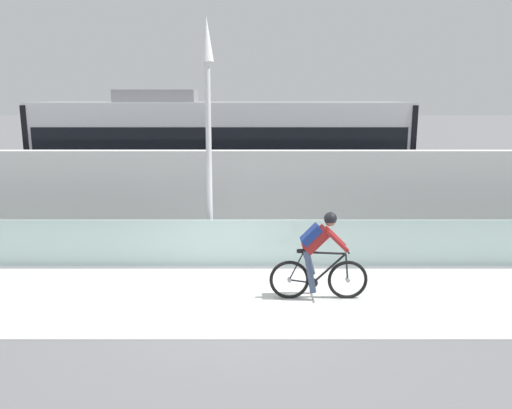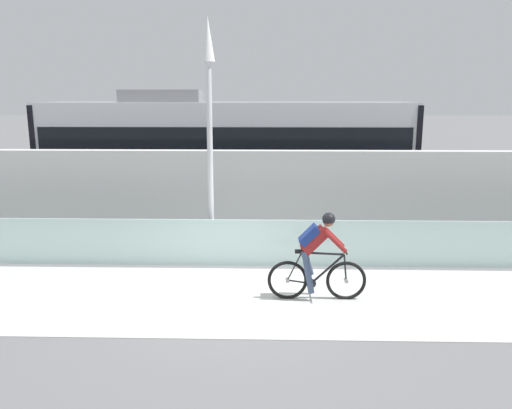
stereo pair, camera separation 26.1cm
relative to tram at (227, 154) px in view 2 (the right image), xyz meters
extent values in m
plane|color=slate|center=(0.82, -6.85, -1.89)|extent=(200.00, 200.00, 0.00)
cube|color=beige|center=(0.82, -6.85, -1.89)|extent=(32.00, 3.20, 0.01)
cube|color=silver|center=(0.82, -5.00, -1.38)|extent=(32.00, 0.05, 1.02)
cube|color=silver|center=(0.82, -3.20, -0.73)|extent=(32.00, 0.36, 2.32)
cube|color=#595654|center=(0.82, -0.72, -1.89)|extent=(32.00, 0.08, 0.01)
cube|color=#595654|center=(0.82, 0.72, -1.89)|extent=(32.00, 0.08, 0.01)
cube|color=silver|center=(0.02, 0.00, 0.01)|extent=(11.00, 2.50, 3.10)
cube|color=black|center=(0.02, 0.00, 0.36)|extent=(10.56, 2.54, 1.04)
cube|color=#4C4C51|center=(0.02, 0.00, -1.36)|extent=(10.78, 2.53, 0.28)
cube|color=slate|center=(-1.96, 0.00, 1.74)|extent=(2.40, 1.10, 0.36)
cube|color=#232326|center=(-3.50, 0.00, -1.53)|extent=(1.40, 1.88, 0.20)
cylinder|color=black|center=(-3.50, -0.72, -1.59)|extent=(0.60, 0.10, 0.60)
cylinder|color=black|center=(-3.50, 0.72, -1.59)|extent=(0.60, 0.10, 0.60)
cube|color=#232326|center=(3.54, 0.00, -1.53)|extent=(1.40, 1.88, 0.20)
cylinder|color=black|center=(3.54, -0.72, -1.59)|extent=(0.60, 0.10, 0.60)
cylinder|color=black|center=(3.54, 0.72, -1.59)|extent=(0.60, 0.10, 0.60)
cube|color=black|center=(-5.43, 0.00, 0.01)|extent=(0.16, 2.54, 2.94)
cube|color=black|center=(5.47, 0.00, 0.01)|extent=(0.16, 2.54, 2.94)
torus|color=black|center=(2.69, -6.85, -1.53)|extent=(0.72, 0.06, 0.72)
cylinder|color=#99999E|center=(2.69, -6.85, -1.53)|extent=(0.07, 0.10, 0.07)
torus|color=black|center=(1.64, -6.85, -1.53)|extent=(0.72, 0.06, 0.72)
cylinder|color=#99999E|center=(1.64, -6.85, -1.53)|extent=(0.07, 0.10, 0.07)
cylinder|color=black|center=(2.35, -6.85, -1.32)|extent=(0.60, 0.04, 0.58)
cylinder|color=black|center=(1.97, -6.85, -1.30)|extent=(0.22, 0.04, 0.59)
cylinder|color=black|center=(2.26, -6.85, -1.03)|extent=(0.76, 0.04, 0.07)
cylinder|color=black|center=(1.85, -6.85, -1.56)|extent=(0.43, 0.03, 0.09)
cylinder|color=black|center=(1.76, -6.85, -1.27)|extent=(0.27, 0.02, 0.53)
cylinder|color=black|center=(2.66, -6.85, -1.29)|extent=(0.08, 0.03, 0.49)
cube|color=black|center=(1.88, -6.85, -0.99)|extent=(0.24, 0.10, 0.05)
cylinder|color=black|center=(2.64, -6.85, -0.94)|extent=(0.03, 0.58, 0.03)
cylinder|color=#262628|center=(2.06, -6.85, -1.59)|extent=(0.18, 0.02, 0.18)
cube|color=maroon|center=(2.10, -6.85, -0.78)|extent=(0.50, 0.28, 0.51)
cube|color=navy|center=(2.01, -6.85, -0.69)|extent=(0.38, 0.30, 0.38)
sphere|color=#997051|center=(2.34, -6.85, -0.43)|extent=(0.20, 0.20, 0.20)
sphere|color=black|center=(2.34, -6.85, -0.40)|extent=(0.23, 0.23, 0.23)
cylinder|color=maroon|center=(2.46, -7.01, -0.77)|extent=(0.41, 0.08, 0.41)
cylinder|color=maroon|center=(2.46, -6.69, -0.77)|extent=(0.41, 0.08, 0.41)
cylinder|color=#384766|center=(1.99, -6.94, -1.35)|extent=(0.25, 0.11, 0.79)
cylinder|color=#384766|center=(1.99, -6.76, -1.21)|extent=(0.25, 0.11, 0.52)
cylinder|color=gray|center=(0.03, -4.70, -1.79)|extent=(0.24, 0.24, 0.20)
cylinder|color=silver|center=(0.03, -4.70, 0.31)|extent=(0.12, 0.12, 4.20)
cone|color=white|center=(0.03, -4.70, 2.86)|extent=(0.28, 0.28, 0.90)
camera|label=1|loc=(1.04, -15.41, 1.67)|focal=35.26mm
camera|label=2|loc=(1.30, -15.41, 1.67)|focal=35.26mm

